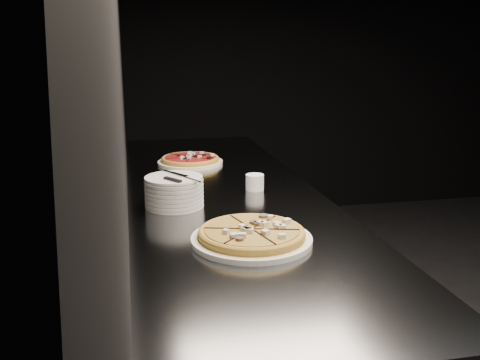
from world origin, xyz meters
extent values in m
cube|color=black|center=(-2.50, 0.00, 1.40)|extent=(0.02, 5.00, 2.80)
cube|color=black|center=(0.00, 2.50, 1.40)|extent=(5.00, 0.02, 2.80)
cube|color=slate|center=(-2.13, 0.00, 0.45)|extent=(0.70, 2.40, 0.90)
cube|color=slate|center=(-2.13, 0.00, 0.91)|extent=(0.74, 2.44, 0.02)
cylinder|color=white|center=(-2.15, -0.56, 0.93)|extent=(0.36, 0.36, 0.02)
cylinder|color=gold|center=(-2.15, -0.56, 0.94)|extent=(0.38, 0.38, 0.01)
torus|color=gold|center=(-2.15, -0.56, 0.95)|extent=(0.39, 0.39, 0.02)
cylinder|color=gold|center=(-2.15, -0.56, 0.96)|extent=(0.34, 0.34, 0.01)
cylinder|color=white|center=(-2.20, 0.52, 0.93)|extent=(0.31, 0.31, 0.01)
cylinder|color=gold|center=(-2.20, 0.52, 0.94)|extent=(0.33, 0.33, 0.01)
torus|color=gold|center=(-2.20, 0.52, 0.95)|extent=(0.34, 0.34, 0.02)
cylinder|color=#A6181E|center=(-2.20, 0.52, 0.95)|extent=(0.30, 0.30, 0.01)
cylinder|color=white|center=(-2.34, -0.15, 0.93)|extent=(0.21, 0.21, 0.02)
cylinder|color=white|center=(-2.34, -0.15, 0.94)|extent=(0.21, 0.21, 0.02)
cylinder|color=white|center=(-2.34, -0.15, 0.96)|extent=(0.21, 0.21, 0.02)
cylinder|color=white|center=(-2.34, -0.15, 0.97)|extent=(0.21, 0.21, 0.02)
cylinder|color=white|center=(-2.34, -0.15, 0.99)|extent=(0.21, 0.21, 0.02)
cylinder|color=white|center=(-2.34, -0.15, 1.01)|extent=(0.21, 0.21, 0.02)
cylinder|color=white|center=(-2.34, -0.15, 1.02)|extent=(0.21, 0.21, 0.02)
cube|color=#B0B1B7|center=(-2.32, -0.11, 1.03)|extent=(0.09, 0.12, 0.00)
cube|color=black|center=(-2.34, -0.21, 1.03)|extent=(0.06, 0.08, 0.01)
cube|color=#B0B1B7|center=(-2.30, -0.16, 1.03)|extent=(0.07, 0.20, 0.00)
cylinder|color=white|center=(-2.00, 0.00, 0.95)|extent=(0.07, 0.07, 0.06)
cylinder|color=black|center=(-2.00, 0.00, 0.98)|extent=(0.06, 0.06, 0.01)
camera|label=1|loc=(-2.49, -2.00, 1.49)|focal=40.00mm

